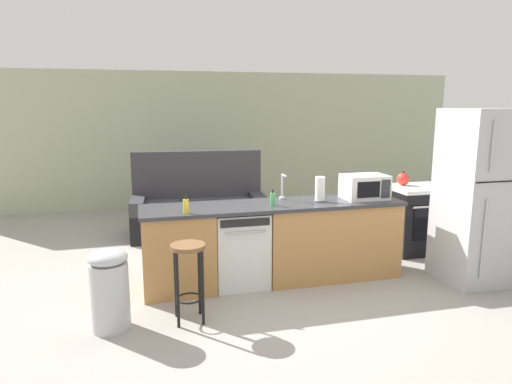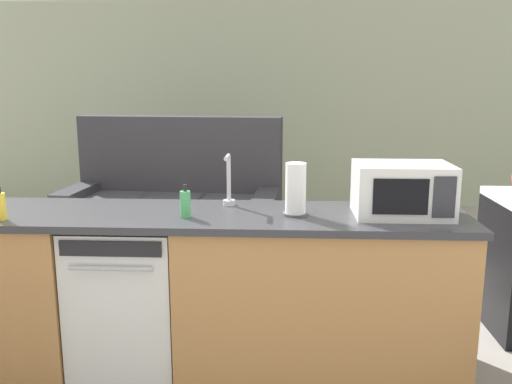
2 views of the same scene
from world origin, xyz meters
TOP-DOWN VIEW (x-y plane):
  - ground_plane at (0.00, 0.00)m, footprint 24.00×24.00m
  - wall_back at (0.30, 4.20)m, footprint 10.00×0.06m
  - kitchen_counter at (0.24, 0.00)m, footprint 2.94×0.66m
  - dishwasher at (-0.25, -0.00)m, footprint 0.58×0.61m
  - microwave at (1.25, -0.00)m, footprint 0.50×0.37m
  - sink_faucet at (0.30, 0.18)m, footprint 0.07×0.18m
  - paper_towel_roll at (0.68, -0.02)m, footprint 0.14×0.14m
  - soap_bottle at (0.10, -0.10)m, footprint 0.06×0.06m
  - dish_soap_bottle at (-0.85, -0.21)m, footprint 0.06×0.06m
  - couch at (-0.42, 2.18)m, footprint 2.06×1.05m

SIDE VIEW (x-z plane):
  - ground_plane at x=0.00m, z-range 0.00..0.00m
  - couch at x=-0.42m, z-range -0.24..1.03m
  - kitchen_counter at x=0.24m, z-range -0.03..0.87m
  - dishwasher at x=-0.25m, z-range 0.00..0.84m
  - soap_bottle at x=0.10m, z-range 0.88..1.06m
  - dish_soap_bottle at x=-0.85m, z-range 0.88..1.06m
  - sink_faucet at x=0.30m, z-range 0.88..1.18m
  - paper_towel_roll at x=0.68m, z-range 0.90..1.18m
  - microwave at x=1.25m, z-range 0.90..1.18m
  - wall_back at x=0.30m, z-range 0.00..2.60m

